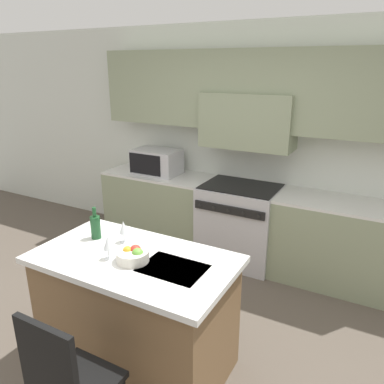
# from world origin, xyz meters

# --- Properties ---
(ground_plane) EXTENTS (10.00, 10.00, 0.00)m
(ground_plane) POSITION_xyz_m (0.00, 0.00, 0.00)
(ground_plane) COLOR brown
(back_cabinetry) EXTENTS (10.00, 0.46, 2.70)m
(back_cabinetry) POSITION_xyz_m (0.00, 2.22, 1.60)
(back_cabinetry) COLOR silver
(back_cabinetry) RESTS_ON ground_plane
(back_counter) EXTENTS (3.65, 0.62, 0.92)m
(back_counter) POSITION_xyz_m (-0.00, 1.98, 0.46)
(back_counter) COLOR gray
(back_counter) RESTS_ON ground_plane
(range_stove) EXTENTS (0.88, 0.70, 0.93)m
(range_stove) POSITION_xyz_m (0.00, 1.95, 0.47)
(range_stove) COLOR #B7B7BC
(range_stove) RESTS_ON ground_plane
(microwave) EXTENTS (0.58, 0.39, 0.31)m
(microwave) POSITION_xyz_m (-1.15, 1.97, 1.07)
(microwave) COLOR #B7B7BC
(microwave) RESTS_ON back_counter
(kitchen_island) EXTENTS (1.46, 0.82, 0.93)m
(kitchen_island) POSITION_xyz_m (-0.07, 0.03, 0.47)
(kitchen_island) COLOR brown
(kitchen_island) RESTS_ON ground_plane
(island_chair) EXTENTS (0.42, 0.40, 1.02)m
(island_chair) POSITION_xyz_m (0.06, -0.78, 0.57)
(island_chair) COLOR black
(island_chair) RESTS_ON ground_plane
(wine_bottle) EXTENTS (0.08, 0.08, 0.26)m
(wine_bottle) POSITION_xyz_m (-0.51, 0.14, 1.03)
(wine_bottle) COLOR #194723
(wine_bottle) RESTS_ON kitchen_island
(wine_glass_near) EXTENTS (0.07, 0.07, 0.18)m
(wine_glass_near) POSITION_xyz_m (-0.20, -0.08, 1.05)
(wine_glass_near) COLOR white
(wine_glass_near) RESTS_ON kitchen_island
(wine_glass_far) EXTENTS (0.07, 0.07, 0.18)m
(wine_glass_far) POSITION_xyz_m (-0.27, 0.18, 1.05)
(wine_glass_far) COLOR white
(wine_glass_far) RESTS_ON kitchen_island
(fruit_bowl) EXTENTS (0.23, 0.23, 0.11)m
(fruit_bowl) POSITION_xyz_m (-0.03, -0.02, 0.98)
(fruit_bowl) COLOR silver
(fruit_bowl) RESTS_ON kitchen_island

